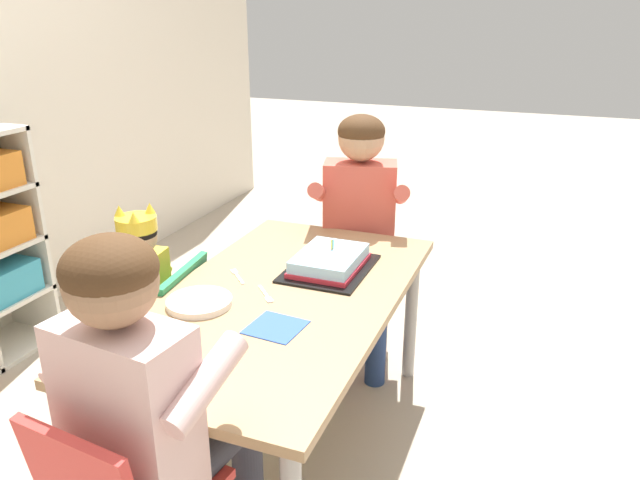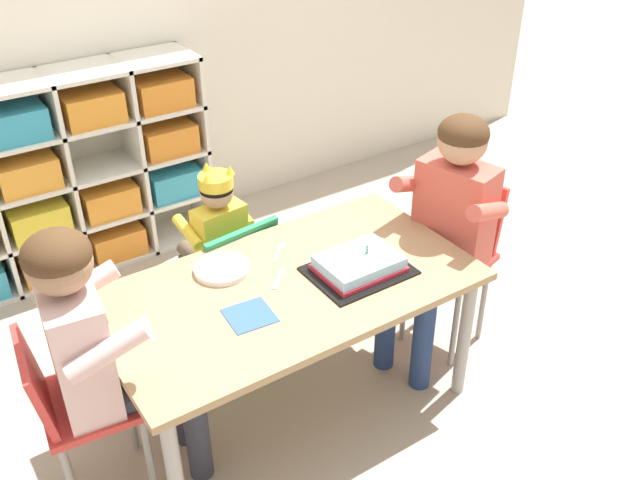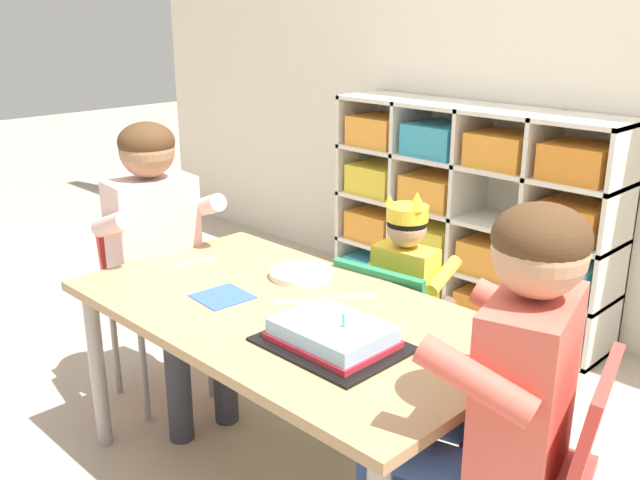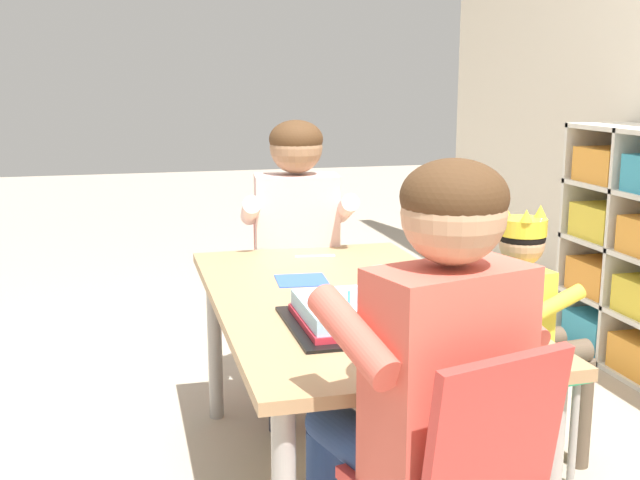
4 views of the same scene
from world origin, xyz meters
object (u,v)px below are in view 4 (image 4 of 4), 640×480
Objects in this scene: activity_table at (346,319)px; paper_plate_stack at (395,275)px; classroom_chair_adult_side at (296,283)px; adult_helper_seated at (298,232)px; fork_near_cake_tray at (357,293)px; classroom_chair_blue at (498,356)px; fork_scattered_mid_table at (423,299)px; fork_beside_plate_stack at (318,256)px; child_with_crown at (531,308)px; birthday_cake_on_tray at (344,315)px; guest_at_table_side at (428,363)px.

paper_plate_stack is (-0.16, 0.20, 0.07)m from activity_table.
classroom_chair_adult_side is at bearing 178.02° from activity_table.
adult_helper_seated is 10.05× the size of fork_near_cake_tray.
classroom_chair_blue is 0.36m from fork_scattered_mid_table.
activity_table is 0.08m from fork_near_cake_tray.
fork_beside_plate_stack is (-0.50, 0.05, 0.07)m from activity_table.
child_with_crown reaches higher than fork_near_cake_tray.
birthday_cake_on_tray reaches higher than fork_beside_plate_stack.
guest_at_table_side is 2.96× the size of birthday_cake_on_tray.
guest_at_table_side is at bearing -3.22° from activity_table.
activity_table is 0.51m from fork_beside_plate_stack.
guest_at_table_side is at bearing 4.88° from birthday_cake_on_tray.
fork_beside_plate_stack is at bearing 40.24° from child_with_crown.
child_with_crown reaches higher than classroom_chair_blue.
fork_near_cake_tray is at bearing 79.78° from classroom_chair_blue.
fork_beside_plate_stack is 1.33× the size of fork_near_cake_tray.
fork_beside_plate_stack is (-1.20, 0.08, -0.06)m from guest_at_table_side.
guest_at_table_side is 0.73m from fork_near_cake_tray.
adult_helper_seated is at bearing 178.76° from activity_table.
fork_beside_plate_stack is at bearing -79.65° from classroom_chair_adult_side.
birthday_cake_on_tray is (-0.45, -0.04, -0.04)m from guest_at_table_side.
birthday_cake_on_tray is (0.92, -0.09, -0.03)m from adult_helper_seated.
activity_table is at bearing -102.72° from fork_near_cake_tray.
activity_table is at bearing -85.54° from classroom_chair_adult_side.
child_with_crown is 7.97× the size of fork_scattered_mid_table.
fork_beside_plate_stack is at bearing -109.40° from guest_at_table_side.
fork_near_cake_tray is (-0.02, 0.04, 0.07)m from activity_table.
fork_near_cake_tray is at bearing -111.52° from guest_at_table_side.
adult_helper_seated is at bearing 139.12° from fork_near_cake_tray.
paper_plate_stack is at bearing 87.03° from fork_near_cake_tray.
activity_table is 9.58× the size of fork_beside_plate_stack.
adult_helper_seated reaches higher than fork_beside_plate_stack.
paper_plate_stack is (0.62, 0.17, 0.17)m from classroom_chair_adult_side.
guest_at_table_side is (0.70, -0.04, 0.13)m from activity_table.
classroom_chair_blue is 0.49m from fork_near_cake_tray.
guest_at_table_side is (1.48, -0.07, 0.23)m from classroom_chair_adult_side.
classroom_chair_blue is 0.86m from adult_helper_seated.
classroom_chair_adult_side reaches higher than activity_table.
guest_at_table_side is 10.18× the size of fork_scattered_mid_table.
child_with_crown is 5.98× the size of fork_beside_plate_stack.
guest_at_table_side is 10.18× the size of fork_near_cake_tray.
child_with_crown is at bearing 90.58° from activity_table.
birthday_cake_on_tray is 1.75× the size of paper_plate_stack.
guest_at_table_side reaches higher than birthday_cake_on_tray.
fork_beside_plate_stack is (0.27, 0.02, 0.17)m from classroom_chair_adult_side.
birthday_cake_on_tray is (0.24, -0.55, 0.24)m from classroom_chair_blue.
fork_beside_plate_stack is at bearing -156.02° from paper_plate_stack.
classroom_chair_blue reaches higher than activity_table.
classroom_chair_adult_side is (-0.77, -0.55, -0.09)m from child_with_crown.
guest_at_table_side is 5.19× the size of paper_plate_stack.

